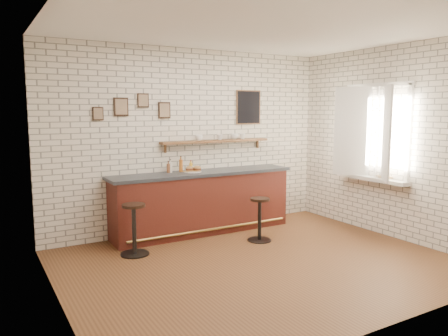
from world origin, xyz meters
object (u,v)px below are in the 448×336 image
at_px(bitters_bottle_amber, 181,165).
at_px(shelf_cup_a, 199,138).
at_px(bar_counter, 203,202).
at_px(shelf_cup_c, 235,136).
at_px(bitters_bottle_brown, 168,168).
at_px(book_lower, 383,178).
at_px(bar_stool_left, 134,228).
at_px(book_upper, 382,177).
at_px(shelf_cup_b, 220,137).
at_px(shelf_cup_d, 243,136).
at_px(bitters_bottle_white, 170,167).
at_px(ciabatta_sandwich, 193,169).
at_px(condiment_bottle_yellow, 191,167).
at_px(sandwich_plate, 193,172).
at_px(bar_stool_right, 260,218).

xyz_separation_m(bitters_bottle_amber, shelf_cup_a, (0.36, 0.05, 0.43)).
xyz_separation_m(bar_counter, shelf_cup_c, (0.74, 0.20, 1.04)).
distance_m(bitters_bottle_brown, book_lower, 3.40).
bearing_deg(bar_stool_left, shelf_cup_a, 28.00).
xyz_separation_m(book_lower, book_upper, (0.00, 0.03, 0.02)).
bearing_deg(bitters_bottle_brown, book_lower, -32.09).
bearing_deg(book_lower, shelf_cup_b, 132.42).
xyz_separation_m(shelf_cup_c, shelf_cup_d, (0.16, 0.00, -0.00)).
distance_m(bitters_bottle_white, shelf_cup_b, 1.04).
relative_size(bitters_bottle_amber, shelf_cup_d, 2.55).
bearing_deg(shelf_cup_a, bar_counter, -135.41).
distance_m(bitters_bottle_amber, shelf_cup_b, 0.87).
bearing_deg(bitters_bottle_amber, ciabatta_sandwich, -36.39).
distance_m(condiment_bottle_yellow, shelf_cup_a, 0.50).
relative_size(bitters_bottle_amber, book_upper, 1.08).
bearing_deg(book_lower, sandwich_plate, 142.65).
distance_m(bitters_bottle_amber, book_upper, 3.20).
height_order(condiment_bottle_yellow, shelf_cup_a, shelf_cup_a).
relative_size(sandwich_plate, bar_stool_left, 0.39).
height_order(sandwich_plate, bitters_bottle_white, bitters_bottle_white).
height_order(bar_counter, bitters_bottle_white, bitters_bottle_white).
bearing_deg(bitters_bottle_white, book_upper, -31.96).
height_order(bitters_bottle_amber, shelf_cup_d, shelf_cup_d).
bearing_deg(ciabatta_sandwich, bar_counter, -12.94).
relative_size(bar_counter, condiment_bottle_yellow, 17.67).
distance_m(bar_stool_left, shelf_cup_d, 2.64).
height_order(shelf_cup_b, shelf_cup_d, shelf_cup_d).
distance_m(sandwich_plate, book_lower, 3.02).
bearing_deg(shelf_cup_c, book_upper, -105.92).
xyz_separation_m(sandwich_plate, shelf_cup_a, (0.20, 0.17, 0.53)).
height_order(ciabatta_sandwich, shelf_cup_b, shelf_cup_b).
xyz_separation_m(bar_counter, book_lower, (2.35, -1.65, 0.43)).
bearing_deg(shelf_cup_b, bitters_bottle_brown, 146.73).
xyz_separation_m(condiment_bottle_yellow, bar_stool_left, (-1.22, -0.69, -0.70)).
relative_size(bitters_bottle_amber, bar_stool_right, 0.38).
bearing_deg(sandwich_plate, bitters_bottle_amber, 141.65).
relative_size(bitters_bottle_white, shelf_cup_c, 1.69).
bearing_deg(bar_stool_left, bitters_bottle_white, 39.11).
xyz_separation_m(bar_stool_left, shelf_cup_a, (1.39, 0.74, 1.16)).
xyz_separation_m(sandwich_plate, shelf_cup_d, (1.06, 0.17, 0.53)).
distance_m(shelf_cup_c, book_lower, 2.53).
height_order(shelf_cup_a, book_lower, shelf_cup_a).
height_order(ciabatta_sandwich, book_upper, ciabatta_sandwich).
height_order(sandwich_plate, bar_stool_right, sandwich_plate).
bearing_deg(shelf_cup_c, bitters_bottle_white, 124.63).
bearing_deg(bar_counter, sandwich_plate, 167.94).
bearing_deg(bitters_bottle_white, bitters_bottle_amber, -0.00).
bearing_deg(book_upper, bitters_bottle_white, 145.51).
relative_size(bar_stool_right, book_lower, 3.32).
xyz_separation_m(bitters_bottle_white, condiment_bottle_yellow, (0.36, 0.00, -0.01)).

